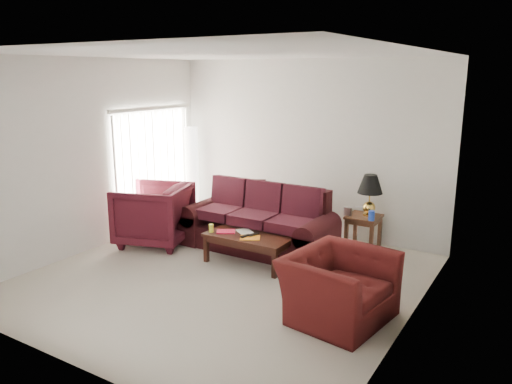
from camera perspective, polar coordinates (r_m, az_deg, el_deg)
floor at (r=7.02m, az=-3.68°, el=-9.77°), size 5.00×5.00×0.00m
blinds at (r=9.15m, az=-11.55°, el=2.60°), size 0.10×2.00×2.16m
sofa at (r=7.91m, az=0.15°, el=-3.14°), size 2.49×1.15×1.00m
throw_pillow at (r=8.65m, az=-0.27°, el=0.08°), size 0.47×0.39×0.44m
end_table at (r=8.21m, az=12.15°, el=-4.49°), size 0.53×0.53×0.55m
table_lamp at (r=8.07m, az=12.87°, el=-0.36°), size 0.40×0.40×0.66m
clock at (r=8.07m, az=10.44°, el=-2.19°), size 0.14×0.08×0.13m
blue_canister at (r=7.87m, az=13.06°, el=-2.65°), size 0.12×0.12×0.15m
picture_frame at (r=8.32m, az=11.78°, el=-1.71°), size 0.15×0.18×0.05m
floor_lamp at (r=9.76m, az=-7.34°, el=2.32°), size 0.33×0.33×1.78m
armchair_left at (r=8.36m, az=-11.62°, el=-2.51°), size 1.39×1.37×1.00m
armchair_right at (r=5.87m, az=9.42°, el=-10.66°), size 1.20×1.32×0.77m
coffee_table at (r=7.42m, az=-0.82°, el=-6.56°), size 1.41×1.00×0.45m
magazine_red at (r=7.48m, az=-3.47°, el=-4.53°), size 0.34×0.32×0.02m
magazine_white at (r=7.48m, az=-1.30°, el=-4.53°), size 0.32×0.30×0.01m
magazine_orange at (r=7.20m, az=-0.68°, el=-5.24°), size 0.35×0.32×0.02m
remote_a at (r=7.22m, az=-1.22°, el=-5.03°), size 0.08×0.17×0.02m
remote_b at (r=7.27m, az=-0.28°, el=-4.87°), size 0.11×0.19×0.02m
yellow_glass at (r=7.49m, az=-5.14°, el=-4.13°), size 0.07×0.07×0.12m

